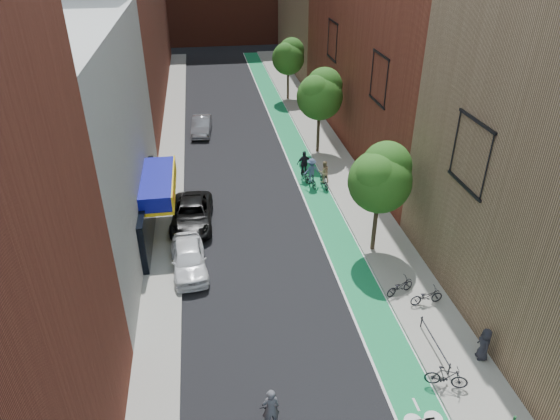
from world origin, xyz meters
name	(u,v)px	position (x,y,z in m)	size (l,w,h in m)	color
ground	(313,412)	(0.00, 0.00, 0.00)	(160.00, 160.00, 0.00)	black
bike_lane	(293,144)	(4.00, 26.00, 0.01)	(2.00, 68.00, 0.01)	#157945
sidewalk_left	(172,151)	(-6.00, 26.00, 0.07)	(2.00, 68.00, 0.15)	gray
sidewalk_right	(323,142)	(6.50, 26.00, 0.07)	(3.00, 68.00, 0.15)	gray
building_left_white	(57,143)	(-11.00, 14.00, 6.00)	(8.00, 20.00, 12.00)	silver
building_right_mid_red	(400,1)	(12.00, 26.00, 11.00)	(8.00, 28.00, 22.00)	maroon
tree_near	(381,177)	(5.65, 10.02, 4.66)	(3.40, 3.36, 6.42)	#332619
tree_mid	(320,93)	(5.65, 24.02, 4.89)	(3.55, 3.53, 6.74)	#332619
tree_far	(289,56)	(5.65, 38.02, 4.50)	(3.30, 3.25, 6.21)	#332619
parked_car_white	(189,258)	(-4.60, 9.78, 0.76)	(1.78, 4.43, 1.51)	white
parked_car_black	(192,214)	(-4.41, 14.42, 0.73)	(2.43, 5.26, 1.46)	black
parked_car_silver	(202,126)	(-3.48, 29.72, 0.72)	(1.53, 4.39, 1.45)	gray
cyclist_lead	(271,419)	(-1.70, -0.62, 0.73)	(0.83, 1.82, 2.15)	black
cyclist_lane_near	(324,176)	(4.70, 18.10, 0.81)	(0.82, 1.66, 1.93)	black
cyclist_lane_mid	(304,169)	(3.58, 19.45, 0.83)	(1.09, 1.77, 2.16)	black
cyclist_lane_far	(311,174)	(3.86, 18.35, 0.95)	(1.23, 1.66, 2.07)	black
parked_bike_near	(427,296)	(6.66, 5.09, 0.58)	(0.58, 1.65, 0.87)	black
parked_bike_mid	(446,377)	(5.40, 0.27, 0.65)	(0.47, 1.68, 1.01)	black
parked_bike_far	(400,286)	(5.67, 6.01, 0.57)	(0.56, 1.61, 0.85)	black
pedestrian	(484,344)	(7.58, 1.44, 0.92)	(0.76, 0.49, 1.55)	black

